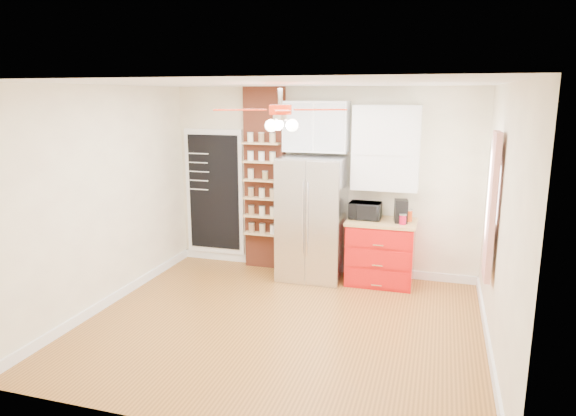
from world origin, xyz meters
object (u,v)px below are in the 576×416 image
(red_cabinet, at_px, (380,252))
(pantry_jar_oats, at_px, (251,174))
(coffee_maker, at_px, (401,211))
(canister_left, at_px, (403,220))
(fridge, at_px, (312,218))
(ceiling_fan, at_px, (280,110))
(toaster_oven, at_px, (365,211))

(red_cabinet, distance_m, pantry_jar_oats, 2.18)
(coffee_maker, distance_m, canister_left, 0.15)
(fridge, distance_m, coffee_maker, 1.24)
(fridge, bearing_deg, ceiling_fan, -88.24)
(pantry_jar_oats, bearing_deg, fridge, -8.36)
(red_cabinet, bearing_deg, ceiling_fan, -118.71)
(red_cabinet, relative_size, pantry_jar_oats, 6.70)
(fridge, distance_m, toaster_oven, 0.75)
(toaster_oven, distance_m, coffee_maker, 0.49)
(fridge, bearing_deg, red_cabinet, 2.95)
(ceiling_fan, distance_m, canister_left, 2.45)
(fridge, xyz_separation_m, canister_left, (1.26, -0.08, 0.09))
(toaster_oven, bearing_deg, fridge, -172.84)
(fridge, height_order, red_cabinet, fridge)
(red_cabinet, distance_m, canister_left, 0.60)
(red_cabinet, height_order, pantry_jar_oats, pantry_jar_oats)
(red_cabinet, distance_m, ceiling_fan, 2.75)
(red_cabinet, relative_size, toaster_oven, 2.21)
(ceiling_fan, relative_size, coffee_maker, 4.52)
(ceiling_fan, xyz_separation_m, pantry_jar_oats, (-1.02, 1.77, -0.98))
(toaster_oven, height_order, canister_left, toaster_oven)
(ceiling_fan, xyz_separation_m, coffee_maker, (1.17, 1.66, -1.37))
(red_cabinet, distance_m, toaster_oven, 0.61)
(toaster_oven, relative_size, canister_left, 3.42)
(toaster_oven, relative_size, coffee_maker, 1.37)
(fridge, height_order, toaster_oven, fridge)
(fridge, relative_size, toaster_oven, 4.11)
(ceiling_fan, distance_m, toaster_oven, 2.32)
(red_cabinet, xyz_separation_m, canister_left, (0.29, -0.13, 0.51))
(ceiling_fan, bearing_deg, coffee_maker, 54.77)
(ceiling_fan, bearing_deg, fridge, 91.76)
(pantry_jar_oats, bearing_deg, canister_left, -5.67)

